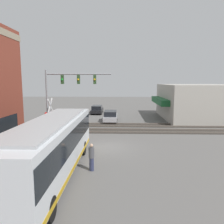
{
  "coord_description": "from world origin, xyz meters",
  "views": [
    {
      "loc": [
        -17.51,
        -1.03,
        5.4
      ],
      "look_at": [
        4.79,
        -0.25,
        2.28
      ],
      "focal_mm": 35.0,
      "sensor_mm": 36.0,
      "label": 1
    }
  ],
  "objects_px": {
    "crossing_signal": "(51,114)",
    "parked_car_black": "(97,110)",
    "city_bus": "(52,145)",
    "pedestrian_near_bus": "(92,157)",
    "parked_car_silver": "(111,116)"
  },
  "relations": [
    {
      "from": "crossing_signal",
      "to": "parked_car_black",
      "type": "height_order",
      "value": "crossing_signal"
    },
    {
      "from": "city_bus",
      "to": "pedestrian_near_bus",
      "type": "height_order",
      "value": "city_bus"
    },
    {
      "from": "city_bus",
      "to": "parked_car_black",
      "type": "height_order",
      "value": "city_bus"
    },
    {
      "from": "pedestrian_near_bus",
      "to": "parked_car_black",
      "type": "bearing_deg",
      "value": 5.06
    },
    {
      "from": "crossing_signal",
      "to": "parked_car_silver",
      "type": "bearing_deg",
      "value": -32.44
    },
    {
      "from": "city_bus",
      "to": "parked_car_black",
      "type": "relative_size",
      "value": 2.46
    },
    {
      "from": "crossing_signal",
      "to": "parked_car_black",
      "type": "distance_m",
      "value": 16.42
    },
    {
      "from": "crossing_signal",
      "to": "pedestrian_near_bus",
      "type": "xyz_separation_m",
      "value": [
        -8.11,
        -5.03,
        -1.43
      ]
    },
    {
      "from": "crossing_signal",
      "to": "pedestrian_near_bus",
      "type": "bearing_deg",
      "value": -148.19
    },
    {
      "from": "city_bus",
      "to": "parked_car_black",
      "type": "xyz_separation_m",
      "value": [
        24.97,
        0.0,
        -1.17
      ]
    },
    {
      "from": "pedestrian_near_bus",
      "to": "city_bus",
      "type": "bearing_deg",
      "value": 110.2
    },
    {
      "from": "crossing_signal",
      "to": "parked_car_black",
      "type": "bearing_deg",
      "value": -10.18
    },
    {
      "from": "city_bus",
      "to": "crossing_signal",
      "type": "xyz_separation_m",
      "value": [
        8.9,
        2.89,
        0.48
      ]
    },
    {
      "from": "city_bus",
      "to": "pedestrian_near_bus",
      "type": "distance_m",
      "value": 2.47
    },
    {
      "from": "parked_car_silver",
      "to": "pedestrian_near_bus",
      "type": "relative_size",
      "value": 2.82
    }
  ]
}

